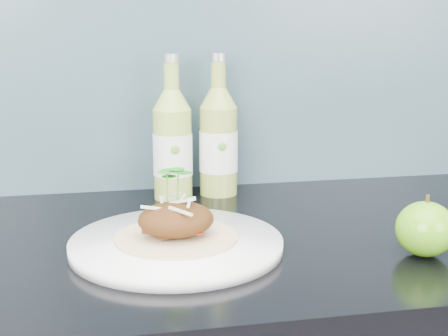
% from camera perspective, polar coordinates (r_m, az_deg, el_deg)
% --- Properties ---
extents(subway_backsplash, '(4.00, 0.02, 0.70)m').
position_cam_1_polar(subway_backsplash, '(1.19, -1.43, 15.02)').
color(subway_backsplash, '#6A97A7').
rests_on(subway_backsplash, kitchen_counter).
extents(dinner_plate, '(0.38, 0.38, 0.02)m').
position_cam_1_polar(dinner_plate, '(0.88, -4.37, -6.94)').
color(dinner_plate, white).
rests_on(dinner_plate, kitchen_counter).
extents(pork_taco, '(0.17, 0.17, 0.10)m').
position_cam_1_polar(pork_taco, '(0.87, -4.42, -4.60)').
color(pork_taco, tan).
rests_on(pork_taco, dinner_plate).
extents(green_apple, '(0.09, 0.09, 0.09)m').
position_cam_1_polar(green_apple, '(0.89, 17.93, -5.32)').
color(green_apple, '#35890E').
rests_on(green_apple, kitchen_counter).
extents(cider_bottle_left, '(0.07, 0.07, 0.26)m').
position_cam_1_polar(cider_bottle_left, '(1.12, -4.73, 2.14)').
color(cider_bottle_left, '#9FB94D').
rests_on(cider_bottle_left, kitchen_counter).
extents(cider_bottle_right, '(0.08, 0.08, 0.26)m').
position_cam_1_polar(cider_bottle_right, '(1.14, -0.51, 2.41)').
color(cider_bottle_right, '#96AA47').
rests_on(cider_bottle_right, kitchen_counter).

